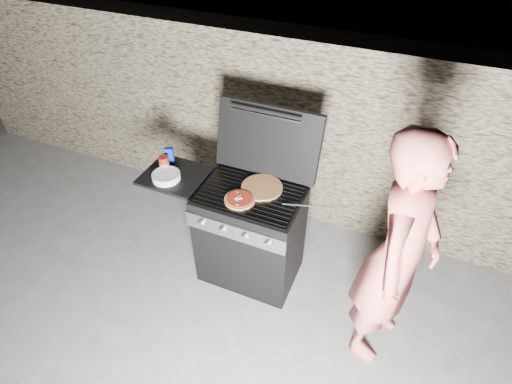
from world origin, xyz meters
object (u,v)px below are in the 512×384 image
at_px(pizza_topped, 240,199).
at_px(sauce_jar, 164,163).
at_px(gas_grill, 224,227).
at_px(person, 398,256).

distance_m(pizza_topped, sauce_jar, 0.75).
bearing_deg(pizza_topped, gas_grill, 155.74).
xyz_separation_m(sauce_jar, person, (1.90, -0.24, -0.04)).
bearing_deg(gas_grill, pizza_topped, -24.26).
distance_m(gas_grill, sauce_jar, 0.73).
xyz_separation_m(pizza_topped, sauce_jar, (-0.74, 0.12, 0.04)).
relative_size(sauce_jar, person, 0.07).
bearing_deg(person, pizza_topped, 96.62).
relative_size(pizza_topped, person, 0.13).
bearing_deg(pizza_topped, person, -5.61).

